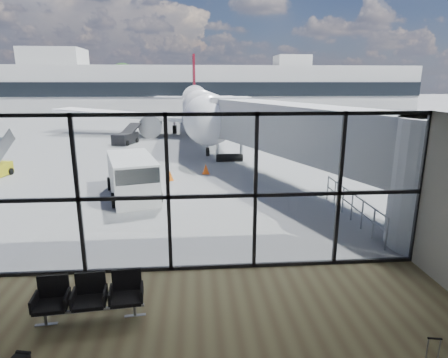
{
  "coord_description": "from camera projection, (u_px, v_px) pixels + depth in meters",
  "views": [
    {
      "loc": [
        -0.46,
        -9.86,
        5.26
      ],
      "look_at": [
        0.57,
        3.0,
        1.9
      ],
      "focal_mm": 30.0,
      "sensor_mm": 36.0,
      "label": 1
    }
  ],
  "objects": [
    {
      "name": "ground",
      "position": [
        197.0,
        123.0,
        49.45
      ],
      "size": [
        220.0,
        220.0,
        0.0
      ],
      "primitive_type": "plane",
      "color": "slate",
      "rests_on": "ground"
    },
    {
      "name": "lounge_shell",
      "position": [
        228.0,
        262.0,
        5.57
      ],
      "size": [
        12.02,
        8.01,
        4.51
      ],
      "color": "brown",
      "rests_on": "ground"
    },
    {
      "name": "glass_curtain_wall",
      "position": [
        212.0,
        194.0,
        10.3
      ],
      "size": [
        12.1,
        0.12,
        4.5
      ],
      "color": "white",
      "rests_on": "ground"
    },
    {
      "name": "jet_bridge",
      "position": [
        310.0,
        137.0,
        17.38
      ],
      "size": [
        8.0,
        16.5,
        4.33
      ],
      "color": "#999C9E",
      "rests_on": "ground"
    },
    {
      "name": "apron_railing",
      "position": [
        352.0,
        203.0,
        14.5
      ],
      "size": [
        0.06,
        5.46,
        1.11
      ],
      "color": "gray",
      "rests_on": "ground"
    },
    {
      "name": "far_terminal",
      "position": [
        193.0,
        88.0,
        69.54
      ],
      "size": [
        80.0,
        12.2,
        11.0
      ],
      "color": "beige",
      "rests_on": "ground"
    },
    {
      "name": "tree_1",
      "position": [
        3.0,
        82.0,
        75.99
      ],
      "size": [
        5.61,
        5.61,
        8.07
      ],
      "color": "#382619",
      "rests_on": "ground"
    },
    {
      "name": "tree_2",
      "position": [
        33.0,
        79.0,
        76.3
      ],
      "size": [
        6.27,
        6.27,
        9.03
      ],
      "color": "#382619",
      "rests_on": "ground"
    },
    {
      "name": "tree_3",
      "position": [
        64.0,
        85.0,
        77.07
      ],
      "size": [
        4.95,
        4.95,
        7.12
      ],
      "color": "#382619",
      "rests_on": "ground"
    },
    {
      "name": "tree_4",
      "position": [
        94.0,
        82.0,
        77.38
      ],
      "size": [
        5.61,
        5.61,
        8.07
      ],
      "color": "#382619",
      "rests_on": "ground"
    },
    {
      "name": "tree_5",
      "position": [
        123.0,
        79.0,
        77.68
      ],
      "size": [
        6.27,
        6.27,
        9.03
      ],
      "color": "#382619",
      "rests_on": "ground"
    },
    {
      "name": "seating_row",
      "position": [
        90.0,
        294.0,
        8.48
      ],
      "size": [
        2.37,
        0.86,
        1.05
      ],
      "rotation": [
        0.0,
        0.0,
        0.09
      ],
      "color": "gray",
      "rests_on": "ground"
    },
    {
      "name": "airliner",
      "position": [
        199.0,
        106.0,
        39.53
      ],
      "size": [
        30.16,
        34.91,
        8.99
      ],
      "rotation": [
        0.0,
        0.0,
        0.03
      ],
      "color": "white",
      "rests_on": "ground"
    },
    {
      "name": "service_van",
      "position": [
        133.0,
        177.0,
        17.38
      ],
      "size": [
        3.01,
        4.73,
        1.9
      ],
      "rotation": [
        0.0,
        0.0,
        0.27
      ],
      "color": "silver",
      "rests_on": "ground"
    },
    {
      "name": "belt_loader",
      "position": [
        126.0,
        138.0,
        32.59
      ],
      "size": [
        2.2,
        3.7,
        1.62
      ],
      "rotation": [
        0.0,
        0.0,
        -0.31
      ],
      "color": "black",
      "rests_on": "ground"
    },
    {
      "name": "traffic_cone_b",
      "position": [
        170.0,
        176.0,
        20.53
      ],
      "size": [
        0.39,
        0.39,
        0.55
      ],
      "color": "#D6590B",
      "rests_on": "ground"
    },
    {
      "name": "traffic_cone_c",
      "position": [
        206.0,
        169.0,
        22.0
      ],
      "size": [
        0.42,
        0.42,
        0.6
      ],
      "color": "#FF560D",
      "rests_on": "ground"
    }
  ]
}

